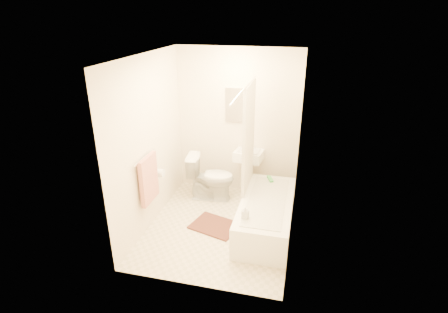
% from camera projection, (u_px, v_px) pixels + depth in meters
% --- Properties ---
extents(floor, '(2.40, 2.40, 0.00)m').
position_uv_depth(floor, '(220.00, 226.00, 5.06)').
color(floor, beige).
rests_on(floor, ground).
extents(ceiling, '(2.40, 2.40, 0.00)m').
position_uv_depth(ceiling, '(219.00, 56.00, 4.12)').
color(ceiling, white).
rests_on(ceiling, ground).
extents(wall_back, '(2.00, 0.02, 2.40)m').
position_uv_depth(wall_back, '(238.00, 123.00, 5.67)').
color(wall_back, beige).
rests_on(wall_back, ground).
extents(wall_left, '(0.02, 2.40, 2.40)m').
position_uv_depth(wall_left, '(149.00, 143.00, 4.81)').
color(wall_left, beige).
rests_on(wall_left, ground).
extents(wall_right, '(0.02, 2.40, 2.40)m').
position_uv_depth(wall_right, '(297.00, 157.00, 4.38)').
color(wall_right, beige).
rests_on(wall_right, ground).
extents(mirror, '(0.40, 0.03, 0.55)m').
position_uv_depth(mirror, '(238.00, 105.00, 5.53)').
color(mirror, white).
rests_on(mirror, wall_back).
extents(curtain_rod, '(0.03, 1.70, 0.03)m').
position_uv_depth(curtain_rod, '(245.00, 89.00, 4.31)').
color(curtain_rod, silver).
rests_on(curtain_rod, wall_back).
extents(shower_curtain, '(0.04, 0.80, 1.55)m').
position_uv_depth(shower_curtain, '(249.00, 138.00, 4.97)').
color(shower_curtain, silver).
rests_on(shower_curtain, curtain_rod).
extents(towel_bar, '(0.02, 0.60, 0.02)m').
position_uv_depth(towel_bar, '(145.00, 157.00, 4.62)').
color(towel_bar, silver).
rests_on(towel_bar, wall_left).
extents(towel, '(0.06, 0.45, 0.66)m').
position_uv_depth(towel, '(149.00, 179.00, 4.73)').
color(towel, '#CC7266').
rests_on(towel, towel_bar).
extents(toilet_paper, '(0.11, 0.12, 0.12)m').
position_uv_depth(toilet_paper, '(160.00, 173.00, 5.10)').
color(toilet_paper, white).
rests_on(toilet_paper, wall_left).
extents(toilet, '(0.80, 0.50, 0.75)m').
position_uv_depth(toilet, '(211.00, 177.00, 5.69)').
color(toilet, white).
rests_on(toilet, floor).
extents(sink, '(0.48, 0.40, 0.86)m').
position_uv_depth(sink, '(249.00, 171.00, 5.79)').
color(sink, white).
rests_on(sink, floor).
extents(bathtub, '(0.71, 1.61, 0.45)m').
position_uv_depth(bathtub, '(266.00, 215.00, 4.93)').
color(bathtub, white).
rests_on(bathtub, floor).
extents(bath_mat, '(0.76, 0.65, 0.02)m').
position_uv_depth(bath_mat, '(215.00, 226.00, 5.06)').
color(bath_mat, '#532C1C').
rests_on(bath_mat, floor).
extents(soap_bottle, '(0.09, 0.09, 0.17)m').
position_uv_depth(soap_bottle, '(245.00, 213.00, 4.40)').
color(soap_bottle, silver).
rests_on(soap_bottle, bathtub).
extents(scrub_brush, '(0.12, 0.20, 0.04)m').
position_uv_depth(scrub_brush, '(270.00, 179.00, 5.41)').
color(scrub_brush, green).
rests_on(scrub_brush, bathtub).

